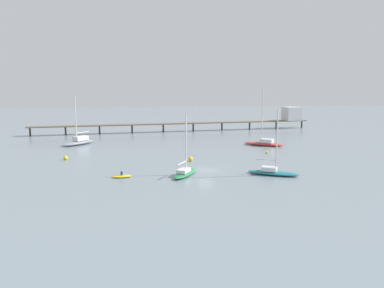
% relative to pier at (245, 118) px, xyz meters
% --- Properties ---
extents(ground_plane, '(400.00, 400.00, 0.00)m').
position_rel_pier_xyz_m(ground_plane, '(-21.88, -58.60, -3.82)').
color(ground_plane, gray).
extents(pier, '(87.27, 15.97, 7.09)m').
position_rel_pier_xyz_m(pier, '(0.00, 0.00, 0.00)').
color(pier, brown).
rests_on(pier, ground_plane).
extents(sailboat_gray, '(7.92, 9.07, 11.53)m').
position_rel_pier_xyz_m(sailboat_gray, '(-47.89, -27.20, -3.01)').
color(sailboat_gray, gray).
rests_on(sailboat_gray, ground_plane).
extents(sailboat_green, '(5.40, 7.95, 9.52)m').
position_rel_pier_xyz_m(sailboat_green, '(-25.71, -61.98, -3.26)').
color(sailboat_green, '#287F4C').
rests_on(sailboat_green, ground_plane).
extents(sailboat_teal, '(8.22, 5.87, 10.40)m').
position_rel_pier_xyz_m(sailboat_teal, '(-11.91, -63.34, -3.23)').
color(sailboat_teal, '#1E727A').
rests_on(sailboat_teal, ground_plane).
extents(sailboat_red, '(9.40, 7.83, 14.09)m').
position_rel_pier_xyz_m(sailboat_red, '(-4.03, -33.72, -3.08)').
color(sailboat_red, red).
rests_on(sailboat_red, ground_plane).
extents(dinghy_yellow, '(3.09, 1.69, 1.14)m').
position_rel_pier_xyz_m(dinghy_yellow, '(-35.49, -62.23, -3.62)').
color(dinghy_yellow, yellow).
rests_on(dinghy_yellow, ground_plane).
extents(mooring_buoy_inner, '(0.51, 0.51, 0.51)m').
position_rel_pier_xyz_m(mooring_buoy_inner, '(-6.76, -44.34, -3.57)').
color(mooring_buoy_inner, yellow).
rests_on(mooring_buoy_inner, ground_plane).
extents(mooring_buoy_mid, '(0.82, 0.82, 0.82)m').
position_rel_pier_xyz_m(mooring_buoy_mid, '(-47.04, -46.67, -3.42)').
color(mooring_buoy_mid, yellow).
rests_on(mooring_buoy_mid, ground_plane).
extents(mooring_buoy_far, '(0.87, 0.87, 0.87)m').
position_rel_pier_xyz_m(mooring_buoy_far, '(-23.52, -50.75, -3.39)').
color(mooring_buoy_far, yellow).
rests_on(mooring_buoy_far, ground_plane).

